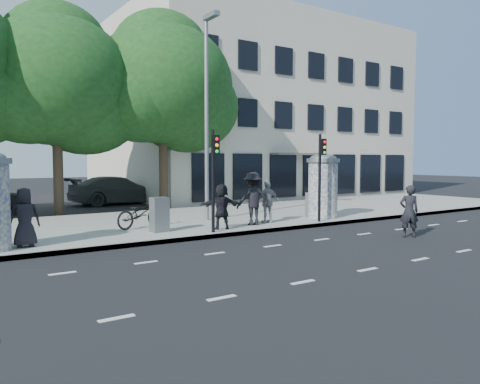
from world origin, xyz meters
TOP-DOWN VIEW (x-y plane):
  - ground at (0.00, 0.00)m, footprint 120.00×120.00m
  - sidewalk at (0.00, 7.50)m, footprint 40.00×8.00m
  - curb at (0.00, 3.55)m, footprint 40.00×0.10m
  - lane_dash_near at (0.00, -2.20)m, footprint 32.00×0.12m
  - lane_dash_far at (0.00, 1.40)m, footprint 32.00×0.12m
  - ad_column_right at (5.20, 4.70)m, footprint 1.36×1.36m
  - traffic_pole_near at (-0.60, 3.79)m, footprint 0.22×0.31m
  - traffic_pole_far at (4.20, 3.79)m, footprint 0.22×0.31m
  - street_lamp at (0.80, 6.63)m, footprint 0.25×0.93m
  - tree_near_left at (-3.50, 12.70)m, footprint 6.80×6.80m
  - tree_center at (1.50, 12.30)m, footprint 7.00×7.00m
  - building at (12.00, 19.99)m, footprint 20.30×15.85m
  - ped_a at (-6.26, 4.49)m, footprint 0.83×0.56m
  - ped_d at (1.51, 4.52)m, footprint 1.39×0.97m
  - ped_e at (2.27, 4.63)m, footprint 1.01×0.65m
  - ped_f at (0.00, 4.29)m, footprint 1.56×0.89m
  - man_road at (4.70, 0.14)m, footprint 0.75×0.70m
  - bicycle at (-2.24, 6.12)m, footprint 1.21×2.09m
  - cabinet_left at (-2.05, 4.92)m, footprint 0.59×0.45m
  - cabinet_right at (4.98, 5.09)m, footprint 0.51×0.38m
  - car_right at (0.66, 16.78)m, footprint 2.56×5.63m

SIDE VIEW (x-z plane):
  - ground at x=0.00m, z-range 0.00..0.00m
  - lane_dash_near at x=0.00m, z-range 0.00..0.01m
  - lane_dash_far at x=0.00m, z-range 0.00..0.01m
  - sidewalk at x=0.00m, z-range 0.00..0.15m
  - curb at x=0.00m, z-range -0.01..0.15m
  - cabinet_right at x=4.98m, z-range 0.15..1.18m
  - bicycle at x=-2.24m, z-range 0.15..1.19m
  - cabinet_left at x=-2.05m, z-range 0.15..1.31m
  - car_right at x=0.66m, z-range 0.00..1.60m
  - man_road at x=4.70m, z-range 0.00..1.73m
  - ped_f at x=0.00m, z-range 0.15..1.74m
  - ped_e at x=2.27m, z-range 0.15..1.77m
  - ped_a at x=-6.26m, z-range 0.15..1.80m
  - ped_d at x=1.51m, z-range 0.15..2.11m
  - ad_column_right at x=5.20m, z-range 0.21..2.86m
  - traffic_pole_near at x=-0.60m, z-range 0.53..3.93m
  - traffic_pole_far at x=4.20m, z-range 0.53..3.93m
  - street_lamp at x=0.80m, z-range 0.79..8.79m
  - building at x=12.00m, z-range -0.01..11.99m
  - tree_near_left at x=-3.50m, z-range 1.58..10.55m
  - tree_center at x=1.50m, z-range 1.66..10.96m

